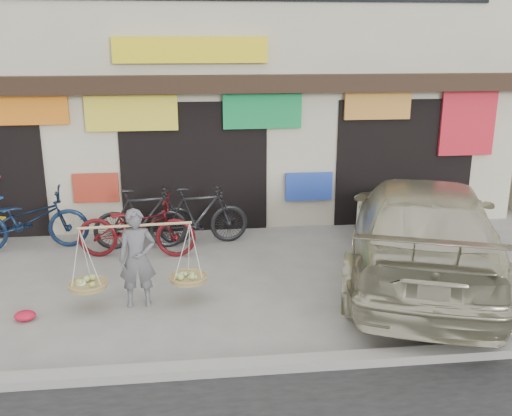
{
  "coord_description": "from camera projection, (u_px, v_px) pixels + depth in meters",
  "views": [
    {
      "loc": [
        -0.07,
        -8.09,
        3.87
      ],
      "look_at": [
        0.98,
        0.9,
        1.21
      ],
      "focal_mm": 40.0,
      "sensor_mm": 36.0,
      "label": 1
    }
  ],
  "objects": [
    {
      "name": "street_vendor",
      "position": [
        138.0,
        263.0,
        8.5
      ],
      "size": [
        2.04,
        0.65,
        1.51
      ],
      "rotation": [
        0.0,
        0.0,
        0.06
      ],
      "color": "#5D5D62",
      "rests_on": "ground"
    },
    {
      "name": "bike_0",
      "position": [
        27.0,
        220.0,
        10.85
      ],
      "size": [
        2.32,
        1.05,
        1.18
      ],
      "primitive_type": "imported",
      "rotation": [
        0.0,
        0.0,
        1.69
      ],
      "color": "#10203C",
      "rests_on": "ground"
    },
    {
      "name": "suv",
      "position": [
        423.0,
        229.0,
        9.5
      ],
      "size": [
        4.21,
        6.3,
        1.69
      ],
      "rotation": [
        0.0,
        0.0,
        2.8
      ],
      "color": "#B7B293",
      "rests_on": "ground"
    },
    {
      "name": "kerb",
      "position": [
        204.0,
        369.0,
        6.88
      ],
      "size": [
        70.0,
        0.25,
        0.12
      ],
      "primitive_type": "cube",
      "color": "gray",
      "rests_on": "ground"
    },
    {
      "name": "bike_3",
      "position": [
        199.0,
        216.0,
        11.1
      ],
      "size": [
        2.02,
        0.84,
        1.18
      ],
      "primitive_type": "imported",
      "rotation": [
        0.0,
        0.0,
        1.72
      ],
      "color": "black",
      "rests_on": "ground"
    },
    {
      "name": "shophouse_block",
      "position": [
        190.0,
        59.0,
        13.95
      ],
      "size": [
        14.0,
        6.32,
        7.0
      ],
      "color": "beige",
      "rests_on": "ground"
    },
    {
      "name": "bike_2",
      "position": [
        136.0,
        227.0,
        10.49
      ],
      "size": [
        2.26,
        1.02,
        1.15
      ],
      "primitive_type": "imported",
      "rotation": [
        0.0,
        0.0,
        1.45
      ],
      "color": "#540E12",
      "rests_on": "ground"
    },
    {
      "name": "ground",
      "position": [
        200.0,
        301.0,
        8.81
      ],
      "size": [
        70.0,
        70.0,
        0.0
      ],
      "primitive_type": "plane",
      "color": "gray",
      "rests_on": "ground"
    },
    {
      "name": "red_bag",
      "position": [
        25.0,
        316.0,
        8.2
      ],
      "size": [
        0.31,
        0.25,
        0.14
      ],
      "primitive_type": "ellipsoid",
      "color": "red",
      "rests_on": "ground"
    },
    {
      "name": "bike_1",
      "position": [
        145.0,
        218.0,
        10.99
      ],
      "size": [
        2.02,
        0.84,
        1.18
      ],
      "primitive_type": "imported",
      "rotation": [
        0.0,
        0.0,
        1.72
      ],
      "color": "black",
      "rests_on": "ground"
    }
  ]
}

